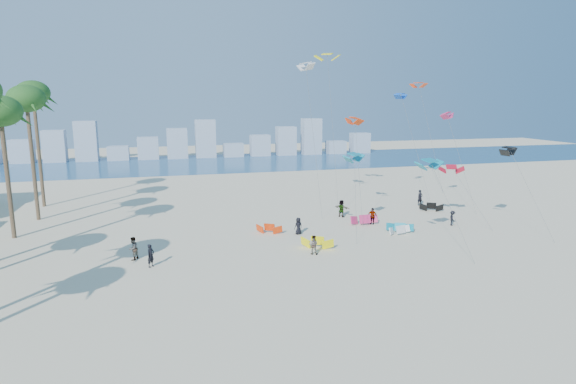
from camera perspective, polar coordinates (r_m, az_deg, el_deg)
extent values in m
plane|color=beige|center=(29.65, 2.39, -14.75)|extent=(220.00, 220.00, 0.00)
plane|color=navy|center=(98.63, -10.08, 3.42)|extent=(220.00, 220.00, 0.00)
imported|color=black|center=(38.83, -16.15, -7.35)|extent=(0.77, 0.79, 1.84)
imported|color=gray|center=(40.38, 3.06, -6.34)|extent=(1.00, 0.92, 1.65)
imported|color=black|center=(46.11, 1.25, -4.10)|extent=(0.93, 0.74, 1.65)
imported|color=gray|center=(50.54, 10.07, -2.85)|extent=(1.09, 0.95, 1.76)
imported|color=black|center=(52.10, 19.11, -2.99)|extent=(0.88, 1.14, 1.57)
imported|color=gray|center=(53.12, 6.44, -1.97)|extent=(1.55, 1.75, 1.92)
imported|color=black|center=(60.72, 15.56, -0.66)|extent=(0.77, 0.57, 1.93)
imported|color=gray|center=(40.90, -18.10, -6.46)|extent=(1.13, 1.18, 1.92)
cylinder|color=#595959|center=(44.41, 8.11, -0.73)|extent=(0.92, 3.29, 7.79)
cylinder|color=#595959|center=(49.54, 8.50, 2.34)|extent=(0.05, 2.87, 10.96)
cylinder|color=#595959|center=(49.92, 27.16, -0.21)|extent=(2.17, 4.55, 8.37)
cylinder|color=#595959|center=(51.57, 3.14, 5.99)|extent=(1.46, 2.10, 16.68)
cylinder|color=#595959|center=(59.96, 15.13, 4.85)|extent=(1.72, 6.01, 13.57)
cylinder|color=#595959|center=(52.05, 21.18, -0.69)|extent=(2.16, 4.59, 5.92)
cylinder|color=#595959|center=(54.75, 5.43, 6.95)|extent=(0.04, 4.77, 18.01)
cylinder|color=#595959|center=(57.75, 20.09, 3.21)|extent=(2.72, 3.13, 11.32)
cylinder|color=#595959|center=(40.95, 19.07, -2.18)|extent=(2.12, 4.10, 7.90)
cylinder|color=#595959|center=(70.13, 16.75, 6.28)|extent=(1.94, 4.92, 15.18)
cylinder|color=brown|center=(50.92, -30.62, 1.66)|extent=(0.40, 0.40, 11.85)
ellipsoid|color=#1D4F1C|center=(50.45, -31.29, 8.30)|extent=(3.80, 3.80, 2.85)
cylinder|color=brown|center=(57.42, -28.31, 3.34)|extent=(0.40, 0.40, 12.96)
ellipsoid|color=#1D4F1C|center=(57.06, -28.91, 9.80)|extent=(3.80, 3.80, 2.85)
cylinder|color=brown|center=(64.38, -27.73, 4.40)|extent=(0.40, 0.40, 13.64)
ellipsoid|color=#1D4F1C|center=(64.09, -28.29, 10.45)|extent=(3.80, 3.80, 2.85)
cube|color=#9EADBF|center=(111.50, -29.30, 4.28)|extent=(4.40, 3.00, 4.80)
cube|color=#9EADBF|center=(110.03, -26.21, 4.96)|extent=(4.40, 3.00, 6.60)
cube|color=#9EADBF|center=(108.91, -23.04, 5.64)|extent=(4.40, 3.00, 8.40)
cube|color=#9EADBF|center=(108.46, -19.69, 4.42)|extent=(4.40, 3.00, 3.00)
cube|color=#9EADBF|center=(108.01, -16.43, 5.07)|extent=(4.40, 3.00, 4.80)
cube|color=#9EADBF|center=(107.93, -13.15, 5.71)|extent=(4.40, 3.00, 6.60)
cube|color=#9EADBF|center=(108.22, -9.87, 6.33)|extent=(4.40, 3.00, 8.40)
cube|color=#9EADBF|center=(109.18, -6.57, 5.04)|extent=(4.40, 3.00, 3.00)
cube|color=#9EADBF|center=(110.15, -3.38, 5.61)|extent=(4.40, 3.00, 4.80)
cube|color=#9EADBF|center=(111.46, -0.24, 6.16)|extent=(4.40, 3.00, 6.60)
cube|color=#9EADBF|center=(113.10, 2.82, 6.68)|extent=(4.40, 3.00, 8.40)
cube|color=#9EADBF|center=(115.36, 5.76, 5.38)|extent=(4.40, 3.00, 3.00)
cube|color=#9EADBF|center=(117.59, 8.61, 5.86)|extent=(4.40, 3.00, 4.80)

